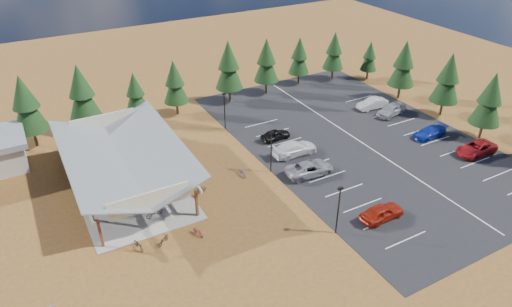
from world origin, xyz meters
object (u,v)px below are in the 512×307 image
Objects in this scene: bike_1 at (120,188)px; car_8 at (391,110)px; bike_11 at (198,231)px; car_7 at (430,132)px; bike_14 at (243,173)px; bike_3 at (97,159)px; bike_8 at (139,245)px; car_2 at (310,168)px; bike_0 at (128,212)px; bike_6 at (150,174)px; lamp_post_0 at (338,207)px; bike_5 at (142,193)px; lamp_post_2 at (224,109)px; bike_2 at (112,183)px; trash_bin_0 at (186,175)px; bike_7 at (120,147)px; car_0 at (382,212)px; car_9 at (372,104)px; trash_bin_1 at (186,168)px; lamp_post_1 at (271,149)px; car_6 at (476,148)px; bike_12 at (163,240)px; car_4 at (275,135)px; bike_4 at (154,213)px; car_3 at (295,148)px.

car_8 reaches higher than bike_1.
bike_11 is 33.69m from car_7.
bike_3 is at bearing 144.69° from bike_14.
car_2 reaches higher than bike_8.
bike_6 is at bearing -45.61° from bike_0.
lamp_post_0 is at bearing -141.02° from bike_6.
lamp_post_0 is 28.81m from bike_3.
lamp_post_2 is at bearing -60.38° from bike_5.
lamp_post_0 is 3.23× the size of bike_2.
trash_bin_0 is 0.19× the size of car_7.
lamp_post_0 is 28.49m from bike_7.
car_9 is (16.31, 19.91, -0.03)m from car_0.
bike_11 is (2.76, -8.26, -0.11)m from bike_5.
bike_8 is at bearing 160.49° from bike_6.
car_7 is at bearing -100.06° from bike_6.
car_7 reaches higher than trash_bin_1.
lamp_post_1 reaches higher than trash_bin_0.
bike_7 is 0.34× the size of car_6.
bike_14 is at bearing -112.30° from bike_6.
car_6 is at bearing -133.19° from bike_12.
lamp_post_1 is 1.30× the size of car_4.
lamp_post_2 is at bearing -98.62° from car_9.
trash_bin_1 is 0.56× the size of bike_2.
lamp_post_0 reaches higher than car_8.
lamp_post_0 is 1.11× the size of car_0.
bike_11 reaches higher than bike_8.
bike_4 is at bearing 58.91° from car_0.
lamp_post_1 reaches higher than bike_2.
trash_bin_1 is 14.01m from car_2.
car_0 is at bearing -48.46° from trash_bin_0.
bike_11 is (2.68, -4.54, -0.11)m from bike_4.
trash_bin_1 is 0.51× the size of bike_4.
trash_bin_1 is 0.17× the size of car_6.
bike_7 is at bearing -41.36° from bike_12.
bike_7 is 18.45m from bike_12.
car_4 is at bearing 37.76° from bike_14.
car_3 is (21.25, -9.38, 0.23)m from bike_3.
trash_bin_0 is at bearing 59.97° from bike_11.
lamp_post_0 is at bearing -139.84° from bike_5.
lamp_post_0 is 2.93× the size of bike_4.
bike_14 is at bearing -126.95° from bike_3.
car_9 is at bearing -108.92° from bike_12.
lamp_post_0 is at bearing -59.81° from trash_bin_0.
bike_4 is 18.91m from car_3.
bike_8 is at bearing 166.19° from bike_1.
bike_1 is at bearing 173.36° from trash_bin_0.
car_0 is at bearing -176.34° from car_3.
lamp_post_1 is 12.00m from lamp_post_2.
car_2 reaches higher than bike_0.
trash_bin_0 is at bearing -98.13° from car_8.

